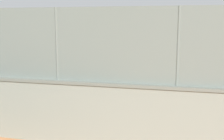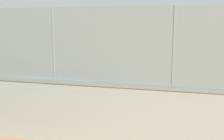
{
  "view_description": "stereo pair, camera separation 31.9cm",
  "coord_description": "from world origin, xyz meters",
  "px_view_note": "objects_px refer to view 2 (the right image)",
  "views": [
    {
      "loc": [
        -3.11,
        16.57,
        3.32
      ],
      "look_at": [
        -0.5,
        6.03,
        1.5
      ],
      "focal_mm": 45.28,
      "sensor_mm": 36.0,
      "label": 1
    },
    {
      "loc": [
        -3.42,
        16.49,
        3.32
      ],
      "look_at": [
        -0.5,
        6.03,
        1.5
      ],
      "focal_mm": 45.28,
      "sensor_mm": 36.0,
      "label": 2
    }
  ],
  "objects_px": {
    "player_baseline_waiting": "(198,84)",
    "sports_ball": "(73,60)",
    "player_foreground_swinging": "(66,68)",
    "player_at_service_line": "(104,69)"
  },
  "relations": [
    {
      "from": "player_at_service_line",
      "to": "player_baseline_waiting",
      "type": "xyz_separation_m",
      "value": [
        -4.53,
        2.09,
        -0.07
      ]
    },
    {
      "from": "player_foreground_swinging",
      "to": "player_baseline_waiting",
      "type": "height_order",
      "value": "player_foreground_swinging"
    },
    {
      "from": "sports_ball",
      "to": "player_baseline_waiting",
      "type": "bearing_deg",
      "value": 169.51
    },
    {
      "from": "player_baseline_waiting",
      "to": "sports_ball",
      "type": "height_order",
      "value": "sports_ball"
    },
    {
      "from": "player_baseline_waiting",
      "to": "player_at_service_line",
      "type": "bearing_deg",
      "value": -24.72
    },
    {
      "from": "player_foreground_swinging",
      "to": "player_at_service_line",
      "type": "height_order",
      "value": "player_at_service_line"
    },
    {
      "from": "player_baseline_waiting",
      "to": "sports_ball",
      "type": "relative_size",
      "value": 8.21
    },
    {
      "from": "player_foreground_swinging",
      "to": "sports_ball",
      "type": "xyz_separation_m",
      "value": [
        -0.73,
        0.76,
        0.56
      ]
    },
    {
      "from": "player_at_service_line",
      "to": "player_baseline_waiting",
      "type": "height_order",
      "value": "player_at_service_line"
    },
    {
      "from": "player_foreground_swinging",
      "to": "sports_ball",
      "type": "distance_m",
      "value": 1.19
    }
  ]
}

